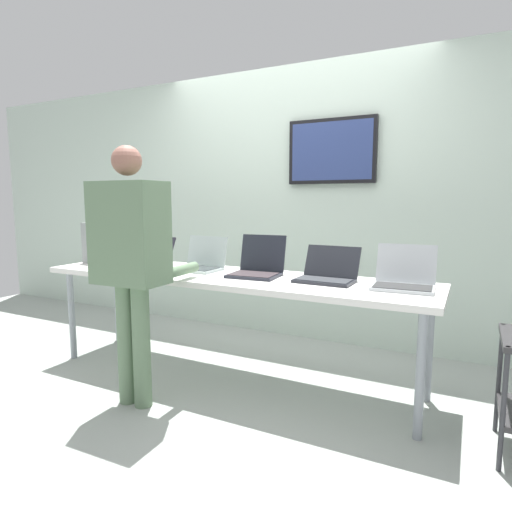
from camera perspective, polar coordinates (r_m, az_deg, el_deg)
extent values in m
cube|color=#9EA69F|center=(3.28, -3.58, -16.03)|extent=(8.00, 8.00, 0.04)
cube|color=silver|center=(4.02, 4.51, 6.80)|extent=(8.00, 0.06, 2.48)
cube|color=black|center=(3.85, 10.05, 13.57)|extent=(0.77, 0.05, 0.55)
cube|color=navy|center=(3.84, 9.98, 13.60)|extent=(0.71, 0.02, 0.49)
cube|color=white|center=(3.06, -3.70, -2.86)|extent=(2.86, 0.70, 0.04)
cylinder|color=#8D949D|center=(3.81, -23.32, -7.23)|extent=(0.05, 0.05, 0.72)
cylinder|color=#8D949D|center=(2.52, 21.03, -14.62)|extent=(0.05, 0.05, 0.72)
cylinder|color=#8D949D|center=(4.14, -17.98, -5.85)|extent=(0.05, 0.05, 0.72)
cylinder|color=#8D949D|center=(2.99, 22.05, -11.15)|extent=(0.05, 0.05, 0.72)
cube|color=gray|center=(3.84, -18.96, 1.73)|extent=(0.33, 0.29, 0.34)
cube|color=black|center=(3.74, -20.63, 1.51)|extent=(0.04, 0.01, 0.03)
cube|color=black|center=(3.56, -14.83, -1.13)|extent=(0.37, 0.26, 0.02)
cube|color=#282F31|center=(3.55, -14.95, -0.97)|extent=(0.34, 0.21, 0.00)
cube|color=black|center=(3.69, -13.32, 0.89)|extent=(0.36, 0.15, 0.20)
cube|color=#191F2F|center=(3.69, -13.30, 0.87)|extent=(0.33, 0.13, 0.17)
cube|color=#A8B7B6|center=(3.25, -8.00, -1.76)|extent=(0.36, 0.25, 0.02)
cube|color=#283030|center=(3.24, -8.13, -1.58)|extent=(0.33, 0.20, 0.00)
cube|color=#A8B7B6|center=(3.35, -6.54, 0.68)|extent=(0.35, 0.08, 0.23)
cube|color=black|center=(3.35, -6.51, 0.67)|extent=(0.33, 0.06, 0.20)
cube|color=#20232C|center=(2.96, -0.26, -2.59)|extent=(0.35, 0.29, 0.02)
cube|color=#332A2E|center=(2.95, -0.37, -2.41)|extent=(0.32, 0.24, 0.00)
cube|color=#20232C|center=(3.09, 0.94, 0.42)|extent=(0.34, 0.09, 0.26)
cube|color=#B6CFF3|center=(3.10, 0.96, 0.41)|extent=(0.31, 0.08, 0.23)
cube|color=#212329|center=(2.79, 9.05, -3.32)|extent=(0.38, 0.23, 0.02)
cube|color=#2E3136|center=(2.78, 8.98, -3.11)|extent=(0.35, 0.18, 0.00)
cube|color=#212329|center=(2.92, 10.10, -0.70)|extent=(0.37, 0.11, 0.20)
cube|color=#2E5A35|center=(2.92, 10.12, -0.72)|extent=(0.34, 0.09, 0.17)
cube|color=#AEB5B9|center=(2.69, 18.94, -4.05)|extent=(0.37, 0.27, 0.02)
cube|color=#2D2E2E|center=(2.67, 18.93, -3.85)|extent=(0.34, 0.22, 0.00)
cube|color=#AEB5B9|center=(2.83, 19.36, -0.93)|extent=(0.36, 0.11, 0.23)
cube|color=silver|center=(2.83, 19.36, -0.94)|extent=(0.33, 0.09, 0.21)
cylinder|color=slate|center=(2.88, -16.90, -11.02)|extent=(0.11, 0.11, 0.78)
cylinder|color=slate|center=(2.80, -15.00, -11.47)|extent=(0.11, 0.11, 0.78)
cube|color=slate|center=(2.70, -16.49, 2.94)|extent=(0.45, 0.27, 0.62)
sphere|color=#926052|center=(2.70, -16.84, 12.07)|extent=(0.18, 0.18, 0.18)
cylinder|color=slate|center=(3.06, -14.97, -1.39)|extent=(0.08, 0.32, 0.07)
cylinder|color=slate|center=(2.85, -9.93, -1.87)|extent=(0.08, 0.32, 0.07)
cube|color=white|center=(3.28, -14.67, -2.01)|extent=(0.23, 0.31, 0.00)
cylinder|color=#333338|center=(2.43, 30.05, -17.30)|extent=(0.02, 0.02, 0.62)
cylinder|color=#333338|center=(2.80, 29.62, -13.98)|extent=(0.02, 0.02, 0.62)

